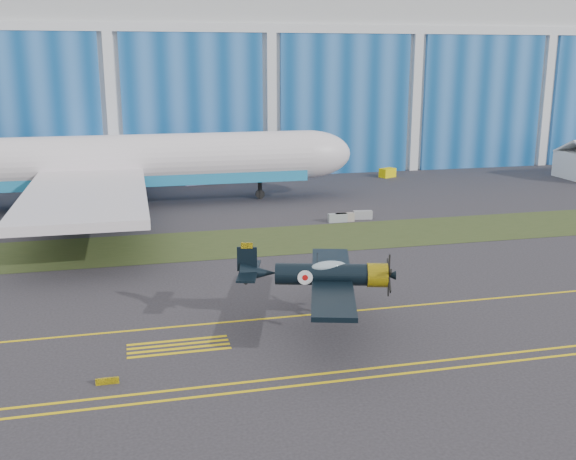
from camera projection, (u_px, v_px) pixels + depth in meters
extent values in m
plane|color=#343137|center=(407.00, 281.00, 51.47)|extent=(260.00, 260.00, 0.00)
cube|color=#475128|center=(349.00, 236.00, 64.66)|extent=(260.00, 10.00, 0.02)
cube|color=silver|center=(244.00, 68.00, 115.61)|extent=(220.00, 45.00, 30.00)
cube|color=#114E91|center=(272.00, 106.00, 95.36)|extent=(220.00, 0.60, 20.00)
cube|color=silver|center=(271.00, 28.00, 92.70)|extent=(220.00, 0.70, 1.20)
cube|color=yellow|center=(436.00, 303.00, 46.76)|extent=(200.00, 0.20, 0.02)
cube|color=yellow|center=(511.00, 361.00, 37.80)|extent=(80.00, 0.20, 0.02)
cube|color=yellow|center=(501.00, 354.00, 38.75)|extent=(80.00, 0.20, 0.02)
cube|color=yellow|center=(107.00, 381.00, 35.15)|extent=(1.20, 0.15, 0.35)
cube|color=#E3C7FB|center=(206.00, 173.00, 91.89)|extent=(6.87, 3.94, 2.80)
cube|color=yellow|center=(387.00, 173.00, 96.53)|extent=(2.57, 2.16, 1.28)
cube|color=gray|center=(338.00, 218.00, 69.99)|extent=(2.00, 0.61, 0.90)
cube|color=#9F9387|center=(345.00, 217.00, 70.18)|extent=(2.01, 0.62, 0.90)
cube|color=gray|center=(363.00, 215.00, 71.30)|extent=(2.06, 0.85, 0.90)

